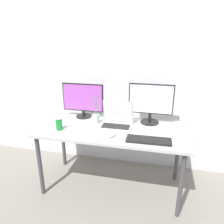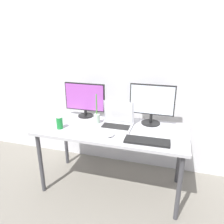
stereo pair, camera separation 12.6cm
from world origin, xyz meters
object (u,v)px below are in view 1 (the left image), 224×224
object	(u,v)px
monitor_center	(151,102)
mouse_by_keyboard	(112,135)
monitor_left	(83,99)
keyboard_main	(149,140)
bamboo_vase	(96,118)
laptop_silver	(117,121)
work_desk	(112,134)
soda_can_near_keyboard	(59,124)

from	to	relation	value
monitor_center	mouse_by_keyboard	world-z (taller)	monitor_center
monitor_left	keyboard_main	xyz separation A→B (m)	(0.80, -0.45, -0.21)
monitor_left	bamboo_vase	world-z (taller)	monitor_left
laptop_silver	work_desk	bearing A→B (deg)	-121.41
keyboard_main	soda_can_near_keyboard	world-z (taller)	soda_can_near_keyboard
soda_can_near_keyboard	monitor_center	bearing A→B (deg)	23.60
laptop_silver	soda_can_near_keyboard	bearing A→B (deg)	-158.36
laptop_silver	keyboard_main	distance (m)	0.45
work_desk	mouse_by_keyboard	size ratio (longest dim) A/B	15.63
laptop_silver	monitor_center	bearing A→B (deg)	26.74
monitor_center	keyboard_main	world-z (taller)	monitor_center
bamboo_vase	monitor_left	bearing A→B (deg)	141.94
soda_can_near_keyboard	laptop_silver	bearing A→B (deg)	21.64
monitor_left	monitor_center	distance (m)	0.78
monitor_center	keyboard_main	distance (m)	0.50
keyboard_main	soda_can_near_keyboard	bearing A→B (deg)	175.66
mouse_by_keyboard	soda_can_near_keyboard	world-z (taller)	soda_can_near_keyboard
soda_can_near_keyboard	bamboo_vase	xyz separation A→B (m)	(0.32, 0.24, 0.00)
monitor_center	keyboard_main	bearing A→B (deg)	-87.34
laptop_silver	keyboard_main	bearing A→B (deg)	-37.32
monitor_left	mouse_by_keyboard	distance (m)	0.65
work_desk	monitor_left	distance (m)	0.55
laptop_silver	soda_can_near_keyboard	xyz separation A→B (m)	(-0.56, -0.22, 0.00)
work_desk	keyboard_main	bearing A→B (deg)	-27.84
work_desk	soda_can_near_keyboard	world-z (taller)	soda_can_near_keyboard
work_desk	bamboo_vase	xyz separation A→B (m)	(-0.20, 0.08, 0.14)
monitor_center	bamboo_vase	distance (m)	0.62
work_desk	bamboo_vase	size ratio (longest dim) A/B	4.70
keyboard_main	laptop_silver	bearing A→B (deg)	141.47
bamboo_vase	work_desk	bearing A→B (deg)	-22.30
monitor_center	laptop_silver	bearing A→B (deg)	-153.26
monitor_left	laptop_silver	size ratio (longest dim) A/B	1.47
monitor_center	mouse_by_keyboard	distance (m)	0.58
mouse_by_keyboard	bamboo_vase	bearing A→B (deg)	152.92
monitor_left	mouse_by_keyboard	xyz separation A→B (m)	(0.44, -0.43, -0.20)
keyboard_main	mouse_by_keyboard	size ratio (longest dim) A/B	4.16
work_desk	soda_can_near_keyboard	size ratio (longest dim) A/B	12.38
monitor_left	soda_can_near_keyboard	xyz separation A→B (m)	(-0.12, -0.40, -0.15)
laptop_silver	monitor_left	bearing A→B (deg)	158.13
monitor_center	bamboo_vase	size ratio (longest dim) A/B	1.44
work_desk	monitor_center	size ratio (longest dim) A/B	3.27
monitor_left	soda_can_near_keyboard	world-z (taller)	monitor_left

